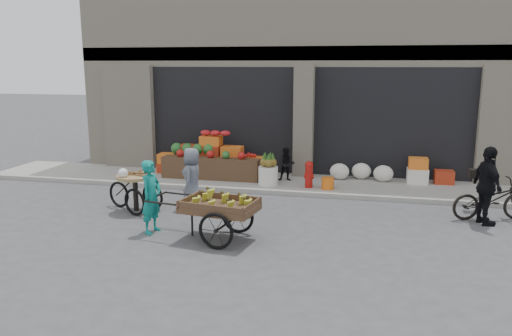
% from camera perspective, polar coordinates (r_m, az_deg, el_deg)
% --- Properties ---
extents(ground, '(80.00, 80.00, 0.00)m').
position_cam_1_polar(ground, '(9.93, 1.51, -7.66)').
color(ground, '#424244').
rests_on(ground, ground).
extents(sidewalk, '(18.00, 2.20, 0.12)m').
position_cam_1_polar(sidewalk, '(13.79, 4.86, -1.85)').
color(sidewalk, gray).
rests_on(sidewalk, ground).
extents(building, '(14.00, 6.45, 7.00)m').
position_cam_1_polar(building, '(17.31, 6.92, 11.94)').
color(building, beige).
rests_on(building, ground).
extents(fruit_display, '(3.10, 1.12, 1.24)m').
position_cam_1_polar(fruit_display, '(14.47, -4.72, 1.28)').
color(fruit_display, '#A62F17').
rests_on(fruit_display, sidewalk).
extents(pineapple_bin, '(0.52, 0.52, 0.50)m').
position_cam_1_polar(pineapple_bin, '(13.36, 1.40, -0.89)').
color(pineapple_bin, silver).
rests_on(pineapple_bin, sidewalk).
extents(fire_hydrant, '(0.22, 0.22, 0.71)m').
position_cam_1_polar(fire_hydrant, '(13.12, 6.07, -0.60)').
color(fire_hydrant, '#A5140F').
rests_on(fire_hydrant, sidewalk).
extents(orange_bucket, '(0.32, 0.32, 0.30)m').
position_cam_1_polar(orange_bucket, '(13.07, 8.20, -1.74)').
color(orange_bucket, orange).
rests_on(orange_bucket, sidewalk).
extents(right_bay_goods, '(3.35, 0.60, 0.70)m').
position_cam_1_polar(right_bay_goods, '(14.20, 15.73, -0.41)').
color(right_bay_goods, silver).
rests_on(right_bay_goods, sidewalk).
extents(seated_person, '(0.51, 0.43, 0.93)m').
position_cam_1_polar(seated_person, '(13.82, 3.52, 0.44)').
color(seated_person, black).
rests_on(seated_person, sidewalk).
extents(banana_cart, '(2.45, 1.29, 0.98)m').
position_cam_1_polar(banana_cart, '(9.50, -4.45, -4.09)').
color(banana_cart, brown).
rests_on(banana_cart, ground).
extents(vendor_woman, '(0.44, 0.59, 1.47)m').
position_cam_1_polar(vendor_woman, '(10.09, -11.87, -3.23)').
color(vendor_woman, '#107E76').
rests_on(vendor_woman, ground).
extents(tricycle_cart, '(1.45, 1.07, 0.95)m').
position_cam_1_polar(tricycle_cart, '(11.68, -13.65, -2.10)').
color(tricycle_cart, '#9E7F51').
rests_on(tricycle_cart, ground).
extents(vendor_grey, '(0.50, 0.73, 1.42)m').
position_cam_1_polar(vendor_grey, '(11.65, -7.34, -1.16)').
color(vendor_grey, slate).
rests_on(vendor_grey, ground).
extents(bicycle, '(1.82, 1.08, 0.90)m').
position_cam_1_polar(bicycle, '(11.89, 25.31, -3.25)').
color(bicycle, black).
rests_on(bicycle, ground).
extents(cyclist, '(0.67, 1.05, 1.66)m').
position_cam_1_polar(cyclist, '(11.38, 24.92, -1.88)').
color(cyclist, black).
rests_on(cyclist, ground).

